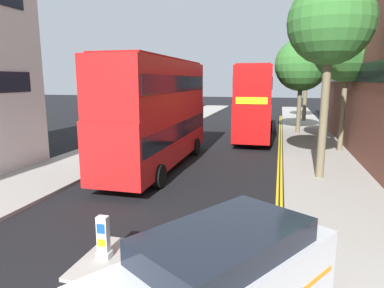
% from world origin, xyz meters
% --- Properties ---
extents(sidewalk_right, '(4.00, 80.00, 0.14)m').
position_xyz_m(sidewalk_right, '(6.50, 16.00, 0.07)').
color(sidewalk_right, '#9E9991').
rests_on(sidewalk_right, ground).
extents(sidewalk_left, '(4.00, 80.00, 0.14)m').
position_xyz_m(sidewalk_left, '(-6.50, 16.00, 0.07)').
color(sidewalk_left, '#9E9991').
rests_on(sidewalk_left, ground).
extents(kerb_line_outer, '(0.10, 56.00, 0.01)m').
position_xyz_m(kerb_line_outer, '(4.40, 14.00, 0.00)').
color(kerb_line_outer, yellow).
rests_on(kerb_line_outer, ground).
extents(kerb_line_inner, '(0.10, 56.00, 0.01)m').
position_xyz_m(kerb_line_inner, '(4.24, 14.00, 0.00)').
color(kerb_line_inner, yellow).
rests_on(kerb_line_inner, ground).
extents(traffic_island, '(1.10, 2.20, 0.10)m').
position_xyz_m(traffic_island, '(0.00, 4.03, 0.05)').
color(traffic_island, '#9E9991').
rests_on(traffic_island, ground).
extents(keep_left_bollard, '(0.36, 0.28, 1.11)m').
position_xyz_m(keep_left_bollard, '(0.00, 4.03, 0.61)').
color(keep_left_bollard, silver).
rests_on(keep_left_bollard, traffic_island).
extents(double_decker_bus_away, '(2.87, 10.83, 5.64)m').
position_xyz_m(double_decker_bus_away, '(-1.95, 13.34, 3.03)').
color(double_decker_bus_away, red).
rests_on(double_decker_bus_away, ground).
extents(double_decker_bus_oncoming, '(3.01, 10.87, 5.64)m').
position_xyz_m(double_decker_bus_oncoming, '(2.27, 23.94, 3.03)').
color(double_decker_bus_oncoming, '#B20F0F').
rests_on(double_decker_bus_oncoming, ground).
extents(street_tree_near, '(3.55, 3.55, 8.67)m').
position_xyz_m(street_tree_near, '(6.79, 36.16, 6.94)').
color(street_tree_near, '#6B6047').
rests_on(street_tree_near, sidewalk_right).
extents(street_tree_mid, '(4.25, 4.25, 8.56)m').
position_xyz_m(street_tree_mid, '(7.99, 19.67, 6.55)').
color(street_tree_mid, '#6B6047').
rests_on(street_tree_mid, sidewalk_right).
extents(street_tree_far, '(4.36, 4.36, 7.88)m').
position_xyz_m(street_tree_far, '(5.74, 26.85, 5.81)').
color(street_tree_far, '#6B6047').
rests_on(street_tree_far, sidewalk_right).
extents(street_tree_distant, '(3.64, 3.64, 8.70)m').
position_xyz_m(street_tree_distant, '(6.10, 13.03, 6.95)').
color(street_tree_distant, '#6B6047').
rests_on(street_tree_distant, sidewalk_right).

